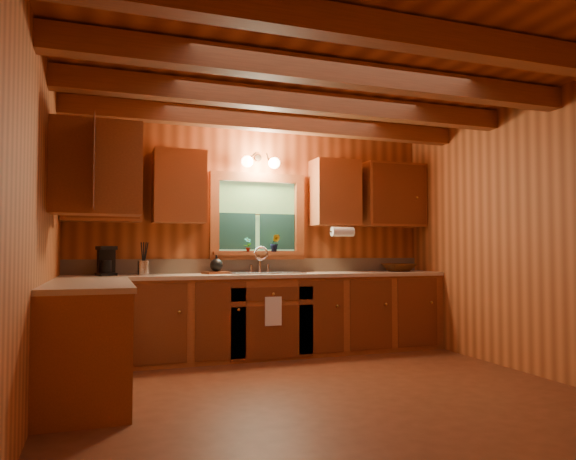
% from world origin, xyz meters
% --- Properties ---
extents(room, '(4.20, 4.20, 4.20)m').
position_xyz_m(room, '(0.00, 0.00, 1.30)').
color(room, '#5D2B16').
rests_on(room, ground).
extents(ceiling_beams, '(4.20, 2.54, 0.18)m').
position_xyz_m(ceiling_beams, '(0.00, 0.00, 2.49)').
color(ceiling_beams, brown).
rests_on(ceiling_beams, room).
extents(base_cabinets, '(4.20, 2.22, 0.86)m').
position_xyz_m(base_cabinets, '(-0.49, 1.28, 0.43)').
color(base_cabinets, brown).
rests_on(base_cabinets, ground).
extents(countertop, '(4.20, 2.24, 0.04)m').
position_xyz_m(countertop, '(-0.48, 1.29, 0.88)').
color(countertop, tan).
rests_on(countertop, base_cabinets).
extents(backsplash, '(4.20, 0.02, 0.16)m').
position_xyz_m(backsplash, '(0.00, 1.89, 0.98)').
color(backsplash, tan).
rests_on(backsplash, room).
extents(dishwasher_panel, '(0.02, 0.60, 0.80)m').
position_xyz_m(dishwasher_panel, '(-1.47, 0.68, 0.43)').
color(dishwasher_panel, white).
rests_on(dishwasher_panel, base_cabinets).
extents(upper_cabinets, '(4.19, 1.77, 0.78)m').
position_xyz_m(upper_cabinets, '(-0.56, 1.42, 1.84)').
color(upper_cabinets, brown).
rests_on(upper_cabinets, room).
extents(window, '(1.12, 0.08, 1.00)m').
position_xyz_m(window, '(0.00, 1.87, 1.53)').
color(window, brown).
rests_on(window, room).
extents(window_sill, '(1.06, 0.14, 0.04)m').
position_xyz_m(window_sill, '(0.00, 1.82, 1.12)').
color(window_sill, brown).
rests_on(window_sill, room).
extents(wall_sconce, '(0.45, 0.21, 0.17)m').
position_xyz_m(wall_sconce, '(0.00, 1.75, 2.16)').
color(wall_sconce, black).
rests_on(wall_sconce, room).
extents(paper_towel_roll, '(0.27, 0.11, 0.11)m').
position_xyz_m(paper_towel_roll, '(0.92, 1.53, 1.37)').
color(paper_towel_roll, white).
rests_on(paper_towel_roll, upper_cabinets).
extents(dish_towel, '(0.18, 0.01, 0.30)m').
position_xyz_m(dish_towel, '(0.00, 1.26, 0.52)').
color(dish_towel, white).
rests_on(dish_towel, base_cabinets).
extents(sink, '(0.82, 0.48, 0.43)m').
position_xyz_m(sink, '(0.00, 1.60, 0.86)').
color(sink, silver).
rests_on(sink, countertop).
extents(coffee_maker, '(0.17, 0.21, 0.30)m').
position_xyz_m(coffee_maker, '(-1.65, 1.66, 1.05)').
color(coffee_maker, black).
rests_on(coffee_maker, countertop).
extents(utensil_crock, '(0.12, 0.12, 0.34)m').
position_xyz_m(utensil_crock, '(-1.29, 1.59, 0.98)').
color(utensil_crock, silver).
rests_on(utensil_crock, countertop).
extents(cutting_board, '(0.31, 0.26, 0.02)m').
position_xyz_m(cutting_board, '(-0.52, 1.66, 0.91)').
color(cutting_board, '#622B15').
rests_on(cutting_board, countertop).
extents(teakettle, '(0.14, 0.14, 0.18)m').
position_xyz_m(teakettle, '(-0.52, 1.66, 1.00)').
color(teakettle, black).
rests_on(teakettle, cutting_board).
extents(wicker_basket, '(0.40, 0.40, 0.10)m').
position_xyz_m(wicker_basket, '(1.71, 1.62, 0.95)').
color(wicker_basket, '#48230C').
rests_on(wicker_basket, countertop).
extents(potted_plant_left, '(0.10, 0.08, 0.16)m').
position_xyz_m(potted_plant_left, '(-0.13, 1.80, 1.22)').
color(potted_plant_left, '#622B15').
rests_on(potted_plant_left, window_sill).
extents(potted_plant_right, '(0.14, 0.12, 0.20)m').
position_xyz_m(potted_plant_right, '(0.19, 1.79, 1.24)').
color(potted_plant_right, '#622B15').
rests_on(potted_plant_right, window_sill).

